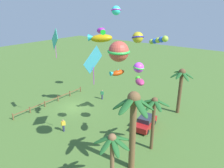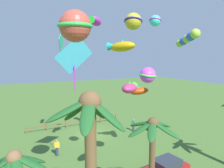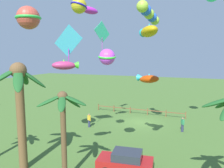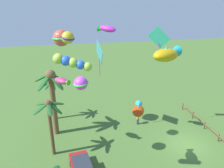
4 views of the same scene
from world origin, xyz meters
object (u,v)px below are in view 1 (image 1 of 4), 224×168
Objects in this scene: kite_fish_8 at (100,38)px; kite_ball_9 at (138,37)px; kite_diamond_3 at (55,40)px; parked_car_0 at (146,122)px; kite_fish_5 at (101,31)px; kite_ball_0 at (116,10)px; palm_tree_3 at (154,111)px; spectator_1 at (63,125)px; kite_ball_1 at (139,68)px; kite_fish_6 at (117,73)px; kite_tube_10 at (159,40)px; kite_ball_2 at (119,52)px; spectator_0 at (102,95)px; palm_tree_0 at (181,82)px; palm_tree_1 at (112,150)px; kite_fish_7 at (140,81)px; kite_diamond_4 at (93,61)px; palm_tree_2 at (133,116)px.

kite_ball_9 reaches higher than kite_fish_8.
kite_diamond_3 reaches higher than kite_fish_8.
parked_car_0 is 2.20× the size of kite_fish_5.
kite_fish_5 reaches higher than kite_ball_9.
kite_ball_0 is 0.62× the size of kite_diamond_3.
spectator_1 is at bearing -71.06° from palm_tree_3.
kite_ball_1 reaches higher than kite_fish_6.
kite_fish_6 is at bearing -126.73° from kite_ball_9.
kite_tube_10 is (-4.79, -0.03, -0.82)m from kite_ball_9.
kite_ball_1 is at bearing 49.59° from kite_ball_0.
kite_diamond_3 is at bearing -77.50° from kite_fish_5.
kite_fish_8 is 2.01× the size of kite_ball_9.
kite_diamond_3 is 8.83m from kite_fish_6.
kite_ball_0 is 0.83× the size of kite_ball_2.
kite_ball_9 is at bearing -90.66° from palm_tree_3.
spectator_0 is 10.64m from kite_fish_8.
kite_diamond_3 is (-1.48, -9.88, -0.09)m from kite_ball_2.
kite_ball_9 is (9.66, -1.41, 6.88)m from palm_tree_0.
palm_tree_0 is 1.17× the size of palm_tree_1.
spectator_0 is 0.65× the size of kite_ball_2.
kite_fish_8 is (-3.96, -8.29, 3.00)m from kite_fish_7.
kite_fish_7 is at bearing -166.52° from palm_tree_1.
kite_fish_5 is (4.48, -3.22, 11.32)m from parked_car_0.
palm_tree_3 is at bearing 58.89° from kite_ball_1.
kite_fish_8 is at bearing 38.42° from spectator_0.
palm_tree_0 is at bearing 171.68° from kite_ball_9.
kite_fish_7 is (2.44, 1.57, -0.56)m from kite_ball_1.
parked_car_0 is at bearing 164.53° from kite_ball_1.
kite_fish_5 is 7.85m from kite_fish_6.
kite_fish_7 is at bearing 107.92° from spectator_1.
spectator_0 is 13.57m from kite_diamond_3.
spectator_0 is 12.87m from kite_ball_1.
kite_ball_2 is at bearing 13.31° from kite_ball_1.
kite_fish_5 is (-1.79, -0.44, 2.62)m from kite_diamond_4.
spectator_0 is 14.33m from kite_tube_10.
kite_diamond_3 reaches higher than kite_tube_10.
palm_tree_2 is 3.15× the size of kite_ball_2.
palm_tree_1 is 1.70× the size of kite_fish_8.
kite_ball_9 is 0.67× the size of kite_tube_10.
palm_tree_0 is 16.76m from palm_tree_1.
kite_diamond_4 is at bearing -19.73° from palm_tree_0.
kite_fish_7 is at bearing 15.70° from parked_car_0.
kite_fish_6 is (2.86, 5.06, 5.38)m from spectator_0.
kite_fish_5 is 7.02m from kite_tube_10.
kite_diamond_4 is at bearing 35.17° from kite_fish_8.
palm_tree_0 is 12.58m from spectator_0.
kite_diamond_4 is 2.10× the size of kite_fish_5.
kite_diamond_3 is 6.37m from kite_diamond_4.
kite_fish_6 is (-7.29, 2.72, 5.38)m from spectator_1.
palm_tree_1 is 21.71m from kite_ball_0.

